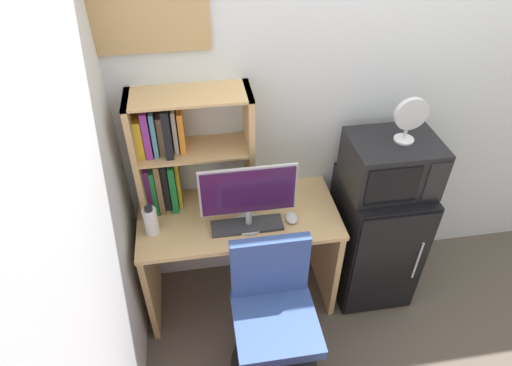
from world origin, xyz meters
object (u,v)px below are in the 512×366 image
keyboard (247,226)px  mini_fridge (374,237)px  desk_fan (410,117)px  monitor (248,194)px  microwave (391,164)px  desk_chair (273,321)px  hutch_bookshelf (175,152)px  computer_mouse (291,218)px  water_bottle (151,221)px

keyboard → mini_fridge: 0.92m
keyboard → mini_fridge: (0.86, 0.10, -0.33)m
desk_fan → mini_fridge: bearing=175.9°
monitor → mini_fridge: 1.02m
monitor → microwave: size_ratio=1.07×
mini_fridge → microwave: 0.60m
mini_fridge → desk_chair: size_ratio=1.00×
monitor → hutch_bookshelf: bearing=145.1°
hutch_bookshelf → desk_fan: size_ratio=2.75×
computer_mouse → mini_fridge: size_ratio=0.12×
keyboard → desk_chair: desk_chair is taller
keyboard → desk_chair: bearing=-76.7°
water_bottle → mini_fridge: 1.45m
microwave → desk_chair: (-0.76, -0.49, -0.66)m
microwave → desk_chair: microwave is taller
hutch_bookshelf → desk_chair: size_ratio=0.82×
computer_mouse → water_bottle: size_ratio=0.55×
water_bottle → desk_chair: 0.89m
desk_chair → computer_mouse: bearing=66.6°
hutch_bookshelf → water_bottle: bearing=-127.0°
water_bottle → desk_chair: bearing=-34.5°
hutch_bookshelf → desk_fan: bearing=-7.9°
monitor → desk_chair: 0.74m
desk_chair → water_bottle: bearing=145.5°
water_bottle → desk_chair: size_ratio=0.21×
monitor → desk_fan: 0.95m
water_bottle → mini_fridge: bearing=2.3°
water_bottle → keyboard: bearing=-4.8°
monitor → desk_chair: size_ratio=0.60×
mini_fridge → desk_chair: bearing=-147.7°
keyboard → desk_fan: desk_fan is taller
monitor → desk_fan: bearing=5.4°
monitor → desk_chair: (0.08, -0.40, -0.62)m
water_bottle → desk_chair: (0.62, -0.43, -0.47)m
water_bottle → desk_fan: (1.43, 0.05, 0.49)m
monitor → keyboard: bearing=-131.1°
microwave → desk_fan: (0.04, -0.01, 0.30)m
hutch_bookshelf → desk_fan: hutch_bookshelf is taller
hutch_bookshelf → keyboard: size_ratio=1.78×
hutch_bookshelf → microwave: size_ratio=1.45×
monitor → keyboard: 0.22m
hutch_bookshelf → mini_fridge: hutch_bookshelf is taller
monitor → keyboard: size_ratio=1.30×
mini_fridge → desk_fan: desk_fan is taller
mini_fridge → desk_chair: (-0.76, -0.48, -0.06)m
water_bottle → hutch_bookshelf: bearing=53.0°
hutch_bookshelf → monitor: size_ratio=1.37×
monitor → computer_mouse: monitor is taller
computer_mouse → desk_fan: bearing=7.3°
desk_chair → mini_fridge: bearing=32.3°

